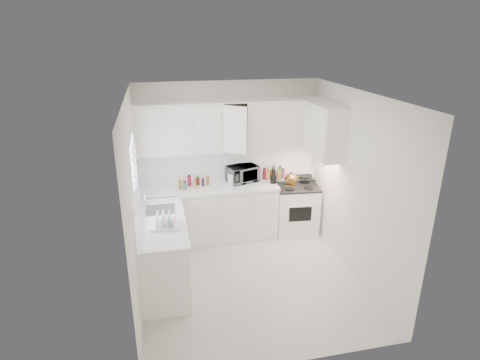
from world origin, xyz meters
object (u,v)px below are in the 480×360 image
object	(u,v)px
stove	(296,202)
utensil_crock	(273,174)
rice_cooker	(234,177)
dish_rack	(165,220)
microwave	(243,172)
tea_kettle	(291,178)

from	to	relation	value
stove	utensil_crock	distance (m)	0.73
rice_cooker	dish_rack	world-z (taller)	rice_cooker
stove	microwave	size ratio (longest dim) A/B	2.20
stove	tea_kettle	bearing A→B (deg)	-132.47
stove	microwave	xyz separation A→B (m)	(-0.92, 0.15, 0.58)
rice_cooker	utensil_crock	xyz separation A→B (m)	(0.64, -0.13, 0.06)
tea_kettle	dish_rack	size ratio (longest dim) A/B	0.67
rice_cooker	dish_rack	bearing A→B (deg)	-113.46
utensil_crock	dish_rack	bearing A→B (deg)	-146.20
utensil_crock	rice_cooker	bearing A→B (deg)	168.53
microwave	utensil_crock	xyz separation A→B (m)	(0.48, -0.19, -0.00)
stove	dish_rack	world-z (taller)	dish_rack
stove	tea_kettle	xyz separation A→B (m)	(-0.18, -0.16, 0.52)
rice_cooker	stove	bearing A→B (deg)	13.16
tea_kettle	utensil_crock	distance (m)	0.29
tea_kettle	microwave	size ratio (longest dim) A/B	0.51
tea_kettle	microwave	bearing A→B (deg)	175.52
microwave	rice_cooker	world-z (taller)	microwave
microwave	dish_rack	world-z (taller)	microwave
tea_kettle	utensil_crock	world-z (taller)	utensil_crock
rice_cooker	dish_rack	distance (m)	1.79
tea_kettle	rice_cooker	bearing A→B (deg)	-177.27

